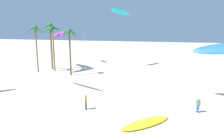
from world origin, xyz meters
name	(u,v)px	position (x,y,z in m)	size (l,w,h in m)	color
palm_tree_0	(35,33)	(-19.82, 38.90, 8.12)	(4.53, 4.25, 9.64)	brown
palm_tree_1	(51,33)	(-18.65, 42.54, 8.04)	(4.00, 4.37, 10.28)	olive
palm_tree_2	(53,33)	(-17.06, 41.00, 8.02)	(5.00, 4.81, 9.43)	olive
palm_tree_3	(69,37)	(-11.72, 38.11, 7.44)	(3.96, 4.17, 9.05)	brown
flying_kite_5	(84,35)	(-15.55, 53.32, 7.29)	(3.55, 10.58, 8.26)	blue
flying_kite_7	(59,34)	(-17.93, 44.60, 7.70)	(6.58, 6.29, 8.66)	purple
flying_kite_8	(121,11)	(-4.90, 50.20, 12.86)	(5.96, 9.00, 13.91)	#19B2B7
grounded_kite_0	(146,123)	(5.39, 21.00, 0.13)	(4.95, 5.38, 0.26)	yellow
person_foreground_walker	(86,102)	(-1.58, 22.70, 0.93)	(0.26, 0.50, 1.69)	black
person_near_right	(198,104)	(10.38, 25.48, 0.92)	(0.49, 0.28, 1.67)	#284CA3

